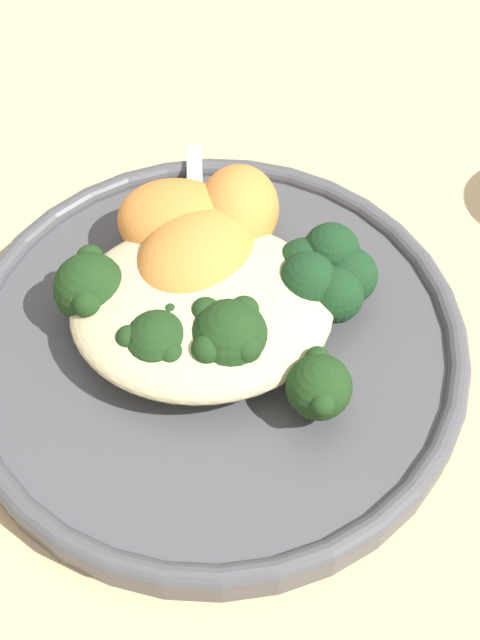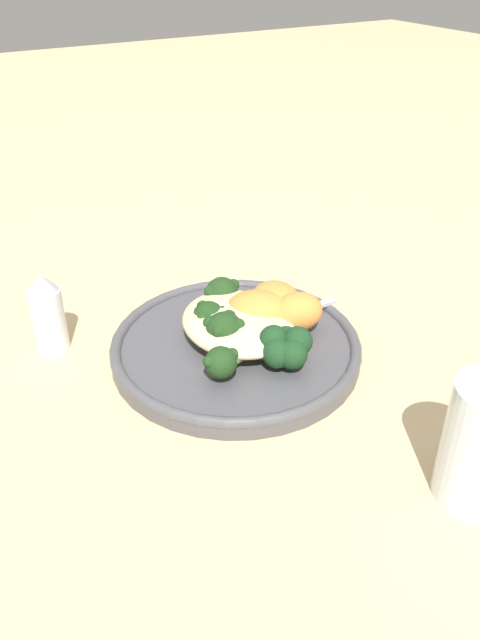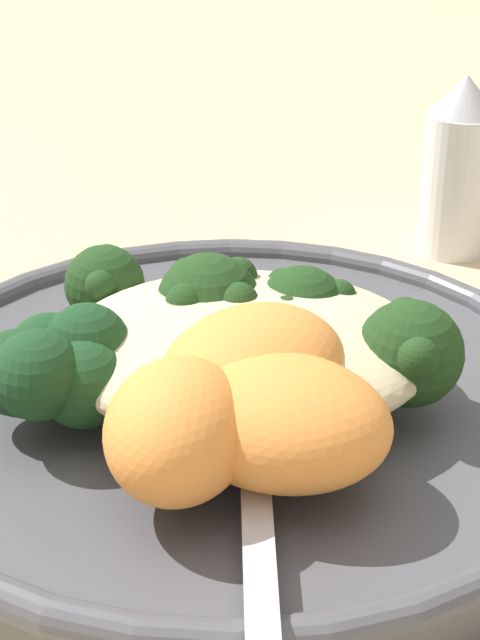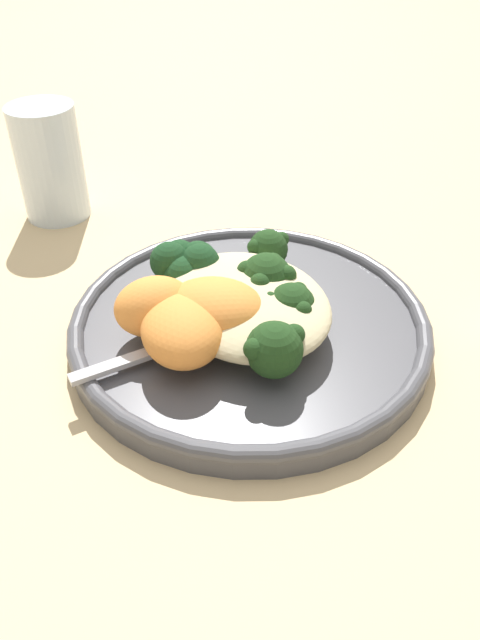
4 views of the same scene
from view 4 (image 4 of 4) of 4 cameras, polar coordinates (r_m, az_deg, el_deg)
The scene contains 14 objects.
ground_plane at distance 0.48m, azimuth 1.79°, elevation 0.04°, with size 4.00×4.00×0.00m, color #D6B784.
plate at distance 0.45m, azimuth 0.89°, elevation -0.51°, with size 0.26×0.26×0.02m.
quinoa_mound at distance 0.43m, azimuth 0.64°, elevation 1.55°, with size 0.13×0.11×0.03m, color beige.
broccoli_stalk_0 at distance 0.40m, azimuth 1.57°, elevation -1.81°, with size 0.11×0.05×0.04m.
broccoli_stalk_1 at distance 0.43m, azimuth 2.96°, elevation 1.09°, with size 0.08×0.09×0.03m.
broccoli_stalk_2 at distance 0.45m, azimuth 1.89°, elevation 3.55°, with size 0.04×0.08×0.04m.
broccoli_stalk_3 at distance 0.48m, azimuth 1.20°, elevation 5.15°, with size 0.06×0.10×0.03m.
broccoli_stalk_4 at distance 0.46m, azimuth -3.45°, elevation 3.81°, with size 0.08×0.05×0.03m.
sweet_potato_chunk_0 at distance 0.40m, azimuth -5.24°, elevation -0.88°, with size 0.07×0.05×0.04m, color orange.
sweet_potato_chunk_1 at distance 0.42m, azimuth -2.39°, elevation 0.90°, with size 0.07×0.06×0.04m, color orange.
sweet_potato_chunk_2 at distance 0.43m, azimuth -8.01°, elevation 1.46°, with size 0.05×0.04×0.04m, color orange.
kale_tuft at distance 0.47m, azimuth -4.95°, elevation 5.15°, with size 0.05×0.05×0.04m.
spoon at distance 0.42m, azimuth -5.88°, elevation -1.99°, with size 0.03×0.10×0.01m.
water_glass at distance 0.62m, azimuth -16.99°, elevation 13.59°, with size 0.06×0.06×0.11m, color silver.
Camera 4 is at (-0.32, 0.19, 0.29)m, focal length 35.00 mm.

